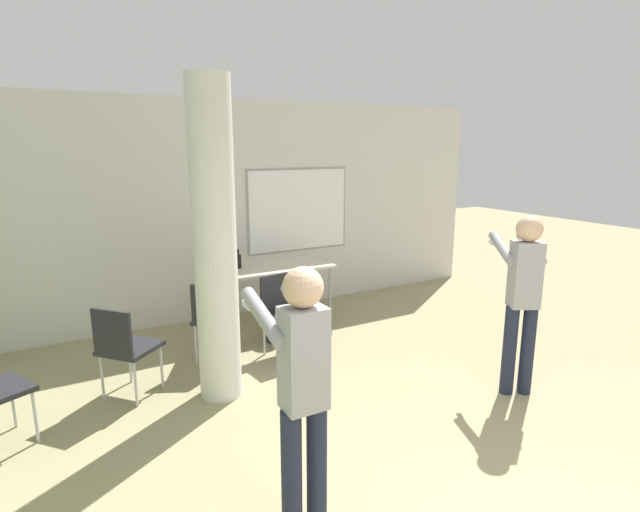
% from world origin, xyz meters
% --- Properties ---
extents(wall_back, '(8.00, 0.15, 2.80)m').
position_xyz_m(wall_back, '(0.02, 5.06, 1.40)').
color(wall_back, silver).
rests_on(wall_back, ground_plane).
extents(support_pillar, '(0.37, 0.37, 2.80)m').
position_xyz_m(support_pillar, '(-0.82, 2.94, 1.40)').
color(support_pillar, silver).
rests_on(support_pillar, ground_plane).
extents(folding_table, '(1.45, 0.71, 0.76)m').
position_xyz_m(folding_table, '(0.35, 4.40, 0.70)').
color(folding_table, beige).
rests_on(folding_table, ground_plane).
extents(bottle_on_table, '(0.08, 0.08, 0.24)m').
position_xyz_m(bottle_on_table, '(-0.06, 4.50, 0.85)').
color(bottle_on_table, black).
rests_on(bottle_on_table, folding_table).
extents(waste_bin, '(0.27, 0.27, 0.33)m').
position_xyz_m(waste_bin, '(0.15, 3.86, 0.17)').
color(waste_bin, '#38383D').
rests_on(waste_bin, ground_plane).
extents(chair_table_front, '(0.49, 0.49, 0.87)m').
position_xyz_m(chair_table_front, '(0.06, 3.47, 0.51)').
color(chair_table_front, '#232328').
rests_on(chair_table_front, ground_plane).
extents(chair_near_pillar, '(0.62, 0.62, 0.87)m').
position_xyz_m(chair_near_pillar, '(-1.58, 3.28, 0.51)').
color(chair_near_pillar, '#232328').
rests_on(chair_near_pillar, ground_plane).
extents(chair_table_left, '(0.59, 0.59, 0.87)m').
position_xyz_m(chair_table_left, '(-0.63, 3.70, 0.51)').
color(chair_table_left, '#232328').
rests_on(chair_table_left, ground_plane).
extents(person_playing_front, '(0.35, 0.64, 1.62)m').
position_xyz_m(person_playing_front, '(-0.94, 1.09, 0.95)').
color(person_playing_front, '#1E2338').
rests_on(person_playing_front, ground_plane).
extents(person_playing_side, '(0.56, 0.68, 1.64)m').
position_xyz_m(person_playing_side, '(1.55, 1.66, 0.97)').
color(person_playing_side, '#1E2338').
rests_on(person_playing_side, ground_plane).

